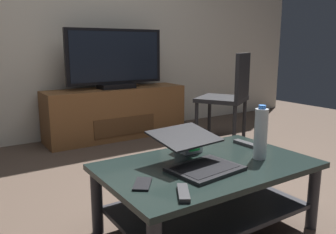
% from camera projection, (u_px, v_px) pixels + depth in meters
% --- Properties ---
extents(ground_plane, '(7.68, 7.68, 0.00)m').
position_uv_depth(ground_plane, '(210.00, 214.00, 2.04)').
color(ground_plane, '#4C3D33').
extents(back_wall, '(6.40, 0.12, 2.80)m').
position_uv_depth(back_wall, '(74.00, 5.00, 3.60)').
color(back_wall, beige).
rests_on(back_wall, ground).
extents(coffee_table, '(1.10, 0.68, 0.38)m').
position_uv_depth(coffee_table, '(207.00, 184.00, 1.82)').
color(coffee_table, black).
rests_on(coffee_table, ground).
extents(media_cabinet, '(1.52, 0.42, 0.54)m').
position_uv_depth(media_cabinet, '(116.00, 113.00, 3.72)').
color(media_cabinet, brown).
rests_on(media_cabinet, ground).
extents(television, '(1.06, 0.20, 0.62)m').
position_uv_depth(television, '(116.00, 60.00, 3.59)').
color(television, black).
rests_on(television, media_cabinet).
extents(dining_chair, '(0.60, 0.60, 0.91)m').
position_uv_depth(dining_chair, '(230.00, 94.00, 3.37)').
color(dining_chair, black).
rests_on(dining_chair, ground).
extents(laptop, '(0.37, 0.44, 0.17)m').
position_uv_depth(laptop, '(197.00, 155.00, 1.72)').
color(laptop, black).
rests_on(laptop, coffee_table).
extents(router_box, '(0.12, 0.12, 0.14)m').
position_uv_depth(router_box, '(189.00, 140.00, 1.98)').
color(router_box, silver).
rests_on(router_box, coffee_table).
extents(water_bottle_near, '(0.07, 0.07, 0.29)m').
position_uv_depth(water_bottle_near, '(261.00, 133.00, 1.84)').
color(water_bottle_near, silver).
rests_on(water_bottle_near, coffee_table).
extents(cell_phone, '(0.14, 0.15, 0.01)m').
position_uv_depth(cell_phone, '(143.00, 184.00, 1.51)').
color(cell_phone, black).
rests_on(cell_phone, coffee_table).
extents(tv_remote, '(0.05, 0.16, 0.02)m').
position_uv_depth(tv_remote, '(245.00, 144.00, 2.12)').
color(tv_remote, '#2D2D30').
rests_on(tv_remote, coffee_table).
extents(soundbar_remote, '(0.12, 0.16, 0.02)m').
position_uv_depth(soundbar_remote, '(183.00, 193.00, 1.41)').
color(soundbar_remote, '#2D2D30').
rests_on(soundbar_remote, coffee_table).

